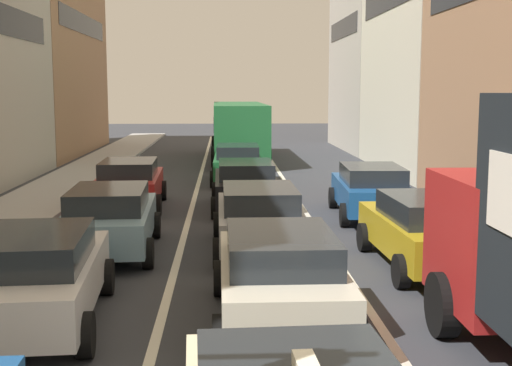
{
  "coord_description": "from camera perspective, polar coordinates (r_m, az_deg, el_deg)",
  "views": [
    {
      "loc": [
        -0.67,
        -2.74,
        3.63
      ],
      "look_at": [
        0.0,
        12.0,
        1.6
      ],
      "focal_mm": 48.09,
      "sensor_mm": 36.0,
      "label": 1
    }
  ],
  "objects": [
    {
      "name": "wagon_right_lane_far",
      "position": [
        19.72,
        9.55,
        -0.54
      ],
      "size": [
        2.24,
        4.39,
        1.49
      ],
      "rotation": [
        0.0,
        0.0,
        1.52
      ],
      "color": "#194C8C",
      "rests_on": "ground"
    },
    {
      "name": "bus_mid_queue_primary",
      "position": [
        35.01,
        -1.45,
        4.76
      ],
      "size": [
        2.91,
        10.53,
        2.9
      ],
      "rotation": [
        0.0,
        0.0,
        1.58
      ],
      "color": "#1E6033",
      "rests_on": "ground"
    },
    {
      "name": "sedan_centre_lane_fifth",
      "position": [
        26.65,
        -1.54,
        1.72
      ],
      "size": [
        2.1,
        4.32,
        1.49
      ],
      "rotation": [
        0.0,
        0.0,
        1.56
      ],
      "color": "#19592D",
      "rests_on": "ground"
    },
    {
      "name": "sedan_centre_lane_second",
      "position": [
        10.65,
        1.97,
        -7.59
      ],
      "size": [
        2.09,
        4.32,
        1.49
      ],
      "rotation": [
        0.0,
        0.0,
        1.58
      ],
      "color": "beige",
      "rests_on": "ground"
    },
    {
      "name": "sidewalk_left",
      "position": [
        23.79,
        -17.26,
        -1.13
      ],
      "size": [
        2.6,
        64.0,
        0.14
      ],
      "primitive_type": "cube",
      "color": "#A4A4A4",
      "rests_on": "ground"
    },
    {
      "name": "lane_stripe_right",
      "position": [
        23.15,
        3.3,
        -1.19
      ],
      "size": [
        0.16,
        60.0,
        0.01
      ],
      "primitive_type": "cube",
      "color": "silver",
      "rests_on": "ground"
    },
    {
      "name": "sedan_left_lane_fourth",
      "position": [
        21.27,
        -10.48,
        0.04
      ],
      "size": [
        2.18,
        4.36,
        1.49
      ],
      "rotation": [
        0.0,
        0.0,
        1.6
      ],
      "color": "#A51E1E",
      "rests_on": "ground"
    },
    {
      "name": "coupe_centre_lane_fourth",
      "position": [
        20.59,
        -0.88,
        -0.08
      ],
      "size": [
        2.09,
        4.32,
        1.49
      ],
      "rotation": [
        0.0,
        0.0,
        1.58
      ],
      "color": "black",
      "rests_on": "ground"
    },
    {
      "name": "lane_stripe_left",
      "position": [
        23.05,
        -5.14,
        -1.25
      ],
      "size": [
        0.16,
        60.0,
        0.01
      ],
      "primitive_type": "cube",
      "color": "silver",
      "rests_on": "ground"
    },
    {
      "name": "wagon_left_lane_second",
      "position": [
        11.12,
        -17.9,
        -7.31
      ],
      "size": [
        2.3,
        4.41,
        1.49
      ],
      "rotation": [
        0.0,
        0.0,
        1.64
      ],
      "color": "silver",
      "rests_on": "ground"
    },
    {
      "name": "sedan_right_lane_behind_truck",
      "position": [
        14.39,
        13.99,
        -3.76
      ],
      "size": [
        2.17,
        4.35,
        1.49
      ],
      "rotation": [
        0.0,
        0.0,
        1.6
      ],
      "color": "#B29319",
      "rests_on": "ground"
    },
    {
      "name": "hatchback_centre_lane_third",
      "position": [
        15.31,
        0.26,
        -2.83
      ],
      "size": [
        2.1,
        4.32,
        1.49
      ],
      "rotation": [
        0.0,
        0.0,
        1.58
      ],
      "color": "gray",
      "rests_on": "ground"
    },
    {
      "name": "sedan_left_lane_third",
      "position": [
        15.51,
        -12.07,
        -2.87
      ],
      "size": [
        2.22,
        4.38,
        1.49
      ],
      "rotation": [
        0.0,
        0.0,
        1.62
      ],
      "color": "#759EB7",
      "rests_on": "ground"
    }
  ]
}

